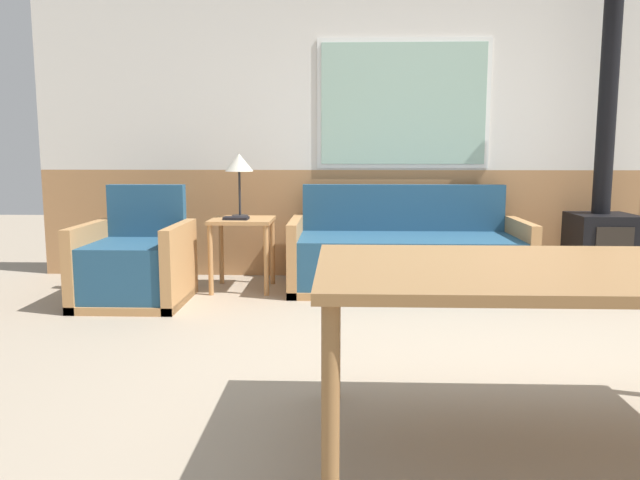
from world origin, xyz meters
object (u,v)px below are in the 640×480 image
object	(u,v)px
couch	(406,258)
armchair	(135,267)
table_lamp	(239,165)
dining_table	(562,281)
wood_stove	(603,209)
side_table	(242,232)

from	to	relation	value
couch	armchair	bearing A→B (deg)	-165.46
table_lamp	armchair	bearing A→B (deg)	-141.13
couch	table_lamp	size ratio (longest dim) A/B	3.64
dining_table	wood_stove	bearing A→B (deg)	65.33
table_lamp	wood_stove	bearing A→B (deg)	1.90
table_lamp	dining_table	bearing A→B (deg)	-59.06
dining_table	table_lamp	bearing A→B (deg)	120.94
couch	table_lamp	xyz separation A→B (m)	(-1.40, 0.03, 0.77)
couch	dining_table	xyz separation A→B (m)	(0.30, -2.81, 0.39)
armchair	table_lamp	xyz separation A→B (m)	(0.72, 0.58, 0.75)
armchair	table_lamp	distance (m)	1.19
side_table	table_lamp	xyz separation A→B (m)	(-0.03, 0.09, 0.55)
wood_stove	dining_table	bearing A→B (deg)	-114.67
side_table	couch	bearing A→B (deg)	2.55
armchair	dining_table	bearing A→B (deg)	-47.41
table_lamp	wood_stove	world-z (taller)	wood_stove
couch	dining_table	world-z (taller)	couch
couch	wood_stove	xyz separation A→B (m)	(1.65, 0.13, 0.40)
couch	side_table	xyz separation A→B (m)	(-1.37, -0.06, 0.22)
armchair	table_lamp	bearing A→B (deg)	34.56
armchair	wood_stove	bearing A→B (deg)	5.89
armchair	dining_table	distance (m)	3.33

